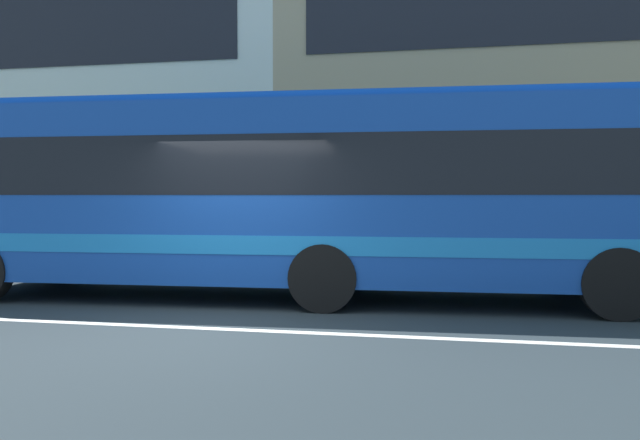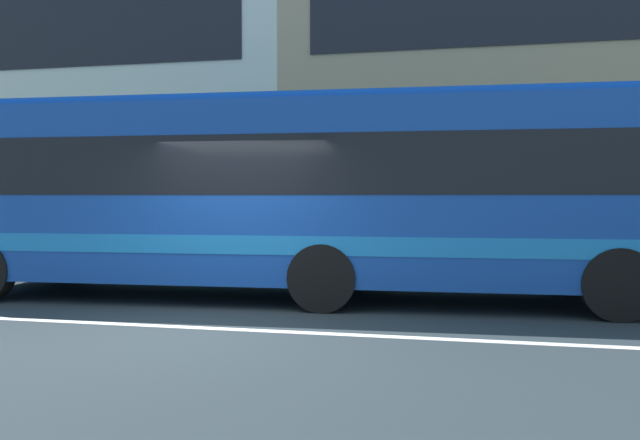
# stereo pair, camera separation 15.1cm
# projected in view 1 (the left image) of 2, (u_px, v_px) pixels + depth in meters

# --- Properties ---
(ground_plane) EXTENTS (160.00, 160.00, 0.00)m
(ground_plane) POSITION_uv_depth(u_px,v_px,m) (210.00, 329.00, 7.97)
(ground_plane) COLOR #262F34
(lane_centre_line) EXTENTS (60.00, 0.16, 0.01)m
(lane_centre_line) POSITION_uv_depth(u_px,v_px,m) (210.00, 328.00, 7.97)
(lane_centre_line) COLOR silver
(lane_centre_line) RESTS_ON ground_plane
(hedge_row_far) EXTENTS (23.44, 1.10, 0.82)m
(hedge_row_far) POSITION_uv_depth(u_px,v_px,m) (227.00, 250.00, 14.75)
(hedge_row_far) COLOR #356E26
(hedge_row_far) RESTS_ON ground_plane
(transit_bus) EXTENTS (11.66, 3.16, 3.24)m
(transit_bus) POSITION_uv_depth(u_px,v_px,m) (290.00, 190.00, 10.34)
(transit_bus) COLOR #15429B
(transit_bus) RESTS_ON ground_plane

